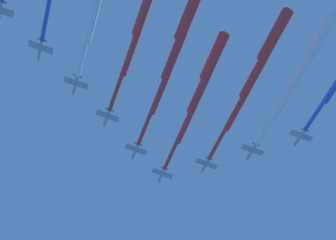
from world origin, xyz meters
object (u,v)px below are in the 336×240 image
at_px(jet_starboard_inner, 255,73).
at_px(jet_port_inner, 174,53).
at_px(jet_lead, 200,91).
at_px(jet_port_mid, 145,6).
at_px(jet_starboard_mid, 302,68).

bearing_deg(jet_starboard_inner, jet_port_inner, -9.30).
bearing_deg(jet_lead, jet_port_inner, 37.22).
height_order(jet_lead, jet_port_inner, jet_lead).
bearing_deg(jet_port_inner, jet_lead, -142.78).
relative_size(jet_lead, jet_port_inner, 0.96).
bearing_deg(jet_port_mid, jet_starboard_mid, 178.05).
distance_m(jet_lead, jet_starboard_mid, 34.89).
bearing_deg(jet_starboard_inner, jet_port_mid, 8.90).
xyz_separation_m(jet_port_inner, jet_starboard_mid, (-40.00, 13.11, -0.15)).
bearing_deg(jet_lead, jet_starboard_inner, 125.01).
distance_m(jet_starboard_inner, jet_starboard_mid, 15.27).
relative_size(jet_lead, jet_starboard_inner, 0.96).
height_order(jet_port_inner, jet_starboard_mid, jet_port_inner).
height_order(jet_port_inner, jet_starboard_inner, jet_port_inner).
bearing_deg(jet_starboard_inner, jet_lead, -54.99).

